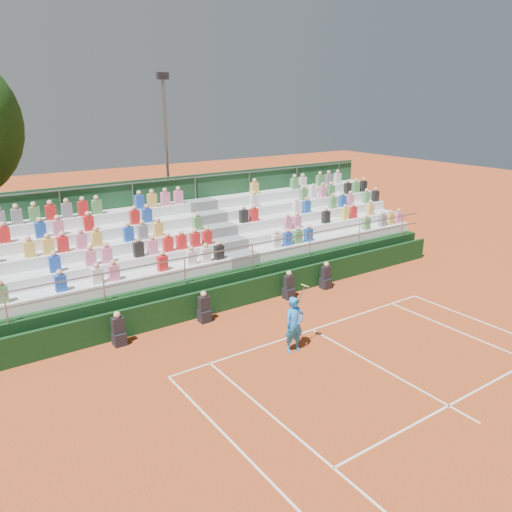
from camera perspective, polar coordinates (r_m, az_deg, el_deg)
ground at (r=17.77m, az=6.47°, el=-8.38°), size 90.00×90.00×0.00m
courtside_wall at (r=19.87m, az=0.49°, el=-3.79°), size 20.00×0.15×1.00m
line_officials at (r=18.94m, az=-1.58°, el=-4.98°), size 9.45×0.40×1.19m
grandstand at (r=22.26m, az=-4.29°, el=0.13°), size 20.00×5.20×4.40m
tennis_player at (r=15.95m, az=4.40°, el=-7.80°), size 0.88×0.49×2.22m
floodlight_mast at (r=27.60m, az=-10.20°, el=12.02°), size 0.60×0.25×9.01m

